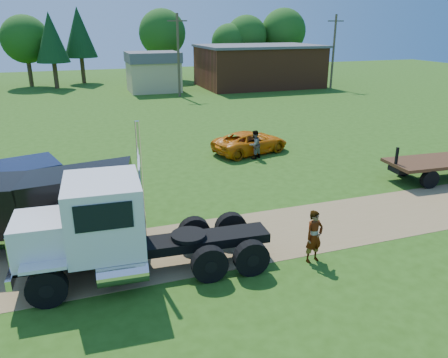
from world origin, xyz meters
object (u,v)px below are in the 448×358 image
object	(u,v)px
white_semi_tractor	(109,229)
black_dump_truck	(45,205)
spectator_a	(314,237)
orange_pickup	(250,142)

from	to	relation	value
white_semi_tractor	black_dump_truck	bearing A→B (deg)	129.14
white_semi_tractor	black_dump_truck	world-z (taller)	white_semi_tractor
white_semi_tractor	spectator_a	distance (m)	7.00
black_dump_truck	orange_pickup	bearing A→B (deg)	48.90
white_semi_tractor	orange_pickup	bearing A→B (deg)	53.87
spectator_a	white_semi_tractor	bearing A→B (deg)	158.01
black_dump_truck	spectator_a	bearing A→B (deg)	-13.97
white_semi_tractor	orange_pickup	world-z (taller)	white_semi_tractor
spectator_a	orange_pickup	bearing A→B (deg)	65.83
white_semi_tractor	black_dump_truck	distance (m)	3.47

